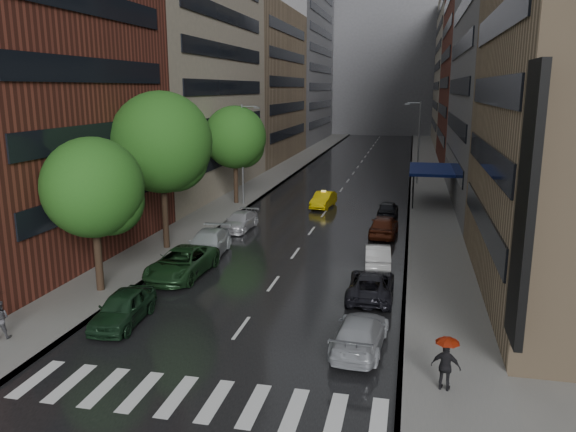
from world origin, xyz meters
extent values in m
plane|color=gray|center=(0.00, 0.00, 0.00)|extent=(220.00, 220.00, 0.00)
cube|color=black|center=(0.00, 50.00, 0.01)|extent=(14.00, 140.00, 0.01)
cube|color=gray|center=(-9.00, 50.00, 0.07)|extent=(4.00, 140.00, 0.15)
cube|color=gray|center=(9.00, 50.00, 0.07)|extent=(4.00, 140.00, 0.15)
cube|color=silver|center=(-6.10, -2.00, 0.01)|extent=(0.55, 2.80, 0.01)
cube|color=silver|center=(-4.70, -2.00, 0.01)|extent=(0.55, 2.80, 0.01)
cube|color=silver|center=(-3.30, -2.00, 0.01)|extent=(0.55, 2.80, 0.01)
cube|color=silver|center=(-1.90, -2.00, 0.01)|extent=(0.55, 2.80, 0.01)
cube|color=silver|center=(-0.50, -2.00, 0.01)|extent=(0.55, 2.80, 0.01)
cube|color=silver|center=(0.90, -2.00, 0.01)|extent=(0.55, 2.80, 0.01)
cube|color=silver|center=(2.30, -2.00, 0.01)|extent=(0.55, 2.80, 0.01)
cube|color=silver|center=(3.70, -2.00, 0.01)|extent=(0.55, 2.80, 0.01)
cube|color=silver|center=(5.10, -2.00, 0.01)|extent=(0.55, 2.80, 0.01)
cube|color=silver|center=(6.50, -2.00, 0.01)|extent=(0.55, 2.80, 0.01)
cube|color=maroon|center=(-15.00, 12.00, 13.00)|extent=(8.00, 20.00, 26.00)
cube|color=gray|center=(-15.00, 36.00, 17.00)|extent=(8.00, 28.00, 34.00)
cube|color=#937A5B|center=(-15.00, 64.00, 11.00)|extent=(8.00, 28.00, 22.00)
cube|color=slate|center=(-15.00, 94.00, 19.00)|extent=(8.00, 32.00, 38.00)
cube|color=slate|center=(15.00, 36.00, 12.00)|extent=(8.00, 28.00, 24.00)
cube|color=maroon|center=(15.00, 64.00, 18.00)|extent=(8.00, 28.00, 36.00)
cube|color=gray|center=(15.00, 94.00, 14.00)|extent=(8.00, 32.00, 28.00)
cube|color=black|center=(11.10, 2.00, 6.50)|extent=(0.30, 2.20, 10.00)
cube|color=slate|center=(0.00, 118.00, 16.00)|extent=(40.00, 14.00, 32.00)
cylinder|color=#382619|center=(-8.60, 6.76, 2.25)|extent=(0.40, 0.40, 4.50)
sphere|color=#1E5116|center=(-8.60, 6.76, 5.62)|extent=(5.14, 5.14, 5.14)
cylinder|color=#382619|center=(-8.60, 15.04, 2.86)|extent=(0.40, 0.40, 5.71)
sphere|color=#1E5116|center=(-8.60, 15.04, 7.14)|extent=(6.53, 6.53, 6.53)
cylinder|color=#382619|center=(-8.60, 30.37, 2.48)|extent=(0.40, 0.40, 4.96)
sphere|color=#1E5116|center=(-8.60, 30.37, 6.19)|extent=(5.66, 5.66, 5.66)
imported|color=yellow|center=(-0.46, 30.68, 0.71)|extent=(1.96, 4.43, 1.41)
imported|color=black|center=(-5.40, 3.31, 0.76)|extent=(2.11, 4.60, 1.53)
imported|color=#1A3A1D|center=(-5.40, 10.08, 0.80)|extent=(2.88, 5.88, 1.61)
imported|color=#B2B9BC|center=(-5.40, 14.29, 0.79)|extent=(2.69, 5.63, 1.58)
imported|color=#A6A6AC|center=(-5.40, 21.24, 0.66)|extent=(2.11, 4.65, 1.32)
imported|color=#A5A8AF|center=(5.40, 3.07, 0.71)|extent=(2.31, 4.99, 1.41)
imported|color=black|center=(5.40, 9.04, 0.68)|extent=(2.31, 4.94, 1.37)
imported|color=silver|center=(5.40, 14.45, 0.69)|extent=(1.81, 4.30, 1.38)
imported|color=#552111|center=(5.40, 21.59, 0.80)|extent=(2.13, 4.80, 1.60)
imported|color=black|center=(5.40, 28.02, 0.69)|extent=(1.72, 4.07, 1.37)
imported|color=black|center=(8.65, 0.25, 1.02)|extent=(1.09, 0.64, 1.75)
imported|color=#AA270D|center=(8.65, 0.25, 1.80)|extent=(0.82, 0.82, 0.72)
cylinder|color=gray|center=(-7.80, 30.00, 4.65)|extent=(0.18, 0.18, 9.00)
cube|color=gray|center=(-6.40, 30.00, 8.85)|extent=(0.50, 0.22, 0.16)
cylinder|color=gray|center=(7.80, 45.00, 4.65)|extent=(0.18, 0.18, 9.00)
cube|color=gray|center=(6.40, 45.00, 8.85)|extent=(0.50, 0.22, 0.16)
cube|color=navy|center=(9.00, 35.00, 3.15)|extent=(4.00, 8.00, 0.25)
cylinder|color=black|center=(7.40, 31.20, 1.65)|extent=(0.12, 0.12, 3.00)
cylinder|color=black|center=(7.40, 38.80, 1.65)|extent=(0.12, 0.12, 3.00)
camera|label=1|loc=(7.13, -18.48, 10.56)|focal=35.00mm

